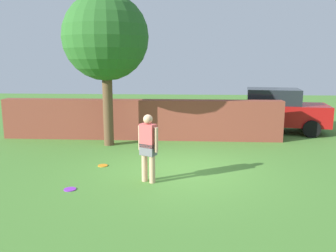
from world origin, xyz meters
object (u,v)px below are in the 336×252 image
object	(u,v)px
car	(272,110)
frisbee_purple	(70,189)
person	(148,145)
tree	(106,38)
frisbee_orange	(103,166)

from	to	relation	value
car	frisbee_purple	xyz separation A→B (m)	(-5.95, -6.82, -0.85)
person	frisbee_purple	world-z (taller)	person
tree	person	bearing A→B (deg)	-63.47
person	car	size ratio (longest dim) A/B	0.37
car	frisbee_purple	distance (m)	9.09
frisbee_orange	frisbee_purple	size ratio (longest dim) A/B	1.00
person	frisbee_purple	size ratio (longest dim) A/B	6.00
tree	person	size ratio (longest dim) A/B	3.06
tree	frisbee_purple	xyz separation A→B (m)	(0.07, -4.16, -3.53)
person	frisbee_orange	xyz separation A→B (m)	(-1.40, 1.18, -0.89)
car	frisbee_orange	size ratio (longest dim) A/B	16.27
tree	person	xyz separation A→B (m)	(1.77, -3.54, -2.64)
tree	frisbee_orange	bearing A→B (deg)	-81.12
car	frisbee_purple	bearing A→B (deg)	-123.23
tree	car	xyz separation A→B (m)	(6.02, 2.66, -2.67)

